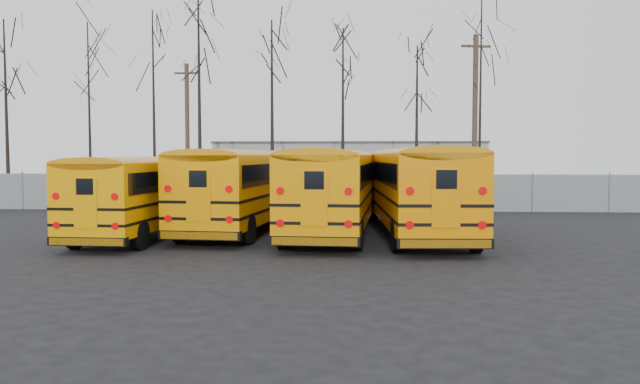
# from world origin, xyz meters

# --- Properties ---
(ground) EXTENTS (120.00, 120.00, 0.00)m
(ground) POSITION_xyz_m (0.00, 0.00, 0.00)
(ground) COLOR black
(ground) RESTS_ON ground
(fence) EXTENTS (40.00, 0.04, 2.00)m
(fence) POSITION_xyz_m (0.00, 12.00, 1.00)
(fence) COLOR gray
(fence) RESTS_ON ground
(distant_building) EXTENTS (22.00, 8.00, 4.00)m
(distant_building) POSITION_xyz_m (2.00, 32.00, 2.00)
(distant_building) COLOR #B1B1AC
(distant_building) RESTS_ON ground
(bus_a) EXTENTS (3.14, 10.94, 3.03)m
(bus_a) POSITION_xyz_m (-5.14, 1.19, 1.77)
(bus_a) COLOR black
(bus_a) RESTS_ON ground
(bus_b) EXTENTS (3.82, 11.97, 3.30)m
(bus_b) POSITION_xyz_m (-1.84, 2.90, 1.93)
(bus_b) COLOR black
(bus_b) RESTS_ON ground
(bus_c) EXTENTS (3.48, 11.98, 3.31)m
(bus_c) POSITION_xyz_m (1.76, 1.82, 1.94)
(bus_c) COLOR black
(bus_c) RESTS_ON ground
(bus_d) EXTENTS (3.36, 12.20, 3.38)m
(bus_d) POSITION_xyz_m (4.96, 1.60, 1.98)
(bus_d) COLOR black
(bus_d) RESTS_ON ground
(utility_pole_left) EXTENTS (1.53, 0.27, 8.61)m
(utility_pole_left) POSITION_xyz_m (-7.76, 16.19, 4.42)
(utility_pole_left) COLOR #4B362A
(utility_pole_left) RESTS_ON ground
(utility_pole_right) EXTENTS (1.81, 0.48, 10.23)m
(utility_pole_right) POSITION_xyz_m (9.77, 16.58, 5.25)
(utility_pole_right) COLOR #493629
(utility_pole_right) RESTS_ON ground
(tree_0) EXTENTS (0.26, 0.26, 11.06)m
(tree_0) POSITION_xyz_m (-18.23, 14.46, 5.53)
(tree_0) COLOR black
(tree_0) RESTS_ON ground
(tree_1) EXTENTS (0.26, 0.26, 11.34)m
(tree_1) POSITION_xyz_m (-14.19, 16.83, 5.67)
(tree_1) COLOR black
(tree_1) RESTS_ON ground
(tree_2) EXTENTS (0.26, 0.26, 11.69)m
(tree_2) POSITION_xyz_m (-9.59, 15.46, 5.84)
(tree_2) COLOR black
(tree_2) RESTS_ON ground
(tree_3) EXTENTS (0.26, 0.26, 12.81)m
(tree_3) POSITION_xyz_m (-6.38, 13.81, 6.40)
(tree_3) COLOR black
(tree_3) RESTS_ON ground
(tree_4) EXTENTS (0.26, 0.26, 11.08)m
(tree_4) POSITION_xyz_m (-2.43, 15.68, 5.54)
(tree_4) COLOR black
(tree_4) RESTS_ON ground
(tree_5) EXTENTS (0.26, 0.26, 10.25)m
(tree_5) POSITION_xyz_m (1.86, 14.14, 5.12)
(tree_5) COLOR black
(tree_5) RESTS_ON ground
(tree_6) EXTENTS (0.26, 0.26, 9.61)m
(tree_6) POSITION_xyz_m (6.28, 16.52, 4.81)
(tree_6) COLOR black
(tree_6) RESTS_ON ground
(tree_7) EXTENTS (0.26, 0.26, 12.17)m
(tree_7) POSITION_xyz_m (9.54, 13.77, 6.08)
(tree_7) COLOR black
(tree_7) RESTS_ON ground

